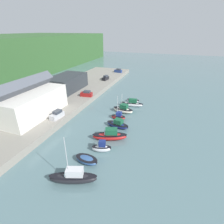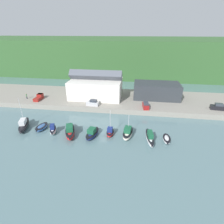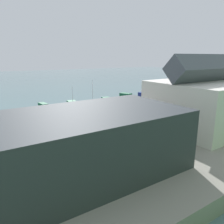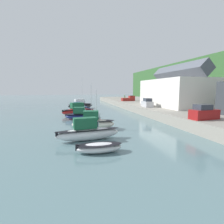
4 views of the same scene
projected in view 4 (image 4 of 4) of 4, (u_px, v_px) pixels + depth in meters
name	position (u px, v px, depth m)	size (l,w,h in m)	color
ground_plane	(94.00, 121.00, 33.38)	(320.00, 320.00, 0.00)	slate
quay_promenade	(197.00, 113.00, 38.66)	(124.97, 22.12, 1.78)	gray
harbor_clubhouse	(177.00, 91.00, 44.81)	(19.77, 12.27, 10.59)	silver
moored_boat_0	(80.00, 105.00, 55.18)	(4.64, 8.50, 9.20)	black
moored_boat_1	(82.00, 108.00, 50.24)	(2.97, 5.04, 1.25)	#33568E
moored_boat_2	(78.00, 109.00, 45.87)	(2.62, 4.40, 2.75)	silver
moored_boat_3	(78.00, 110.00, 41.15)	(4.95, 8.51, 2.96)	red
moored_boat_4	(80.00, 115.00, 35.30)	(3.56, 6.65, 2.47)	navy
moored_boat_5	(89.00, 119.00, 31.18)	(1.93, 4.24, 7.12)	red
moored_boat_6	(93.00, 122.00, 26.58)	(3.24, 6.80, 6.10)	white
moored_boat_7	(88.00, 132.00, 20.84)	(2.48, 7.91, 2.77)	white
moored_boat_8	(99.00, 147.00, 16.88)	(1.96, 4.55, 0.94)	silver
parked_car_1	(204.00, 113.00, 25.13)	(2.26, 4.37, 2.16)	maroon
parked_car_2	(147.00, 103.00, 42.50)	(4.34, 2.17, 2.16)	#B7B7BC
pickup_truck_0	(129.00, 99.00, 63.97)	(2.05, 4.75, 1.90)	maroon
person_on_quay	(125.00, 97.00, 68.72)	(0.40, 0.40, 2.14)	#232838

